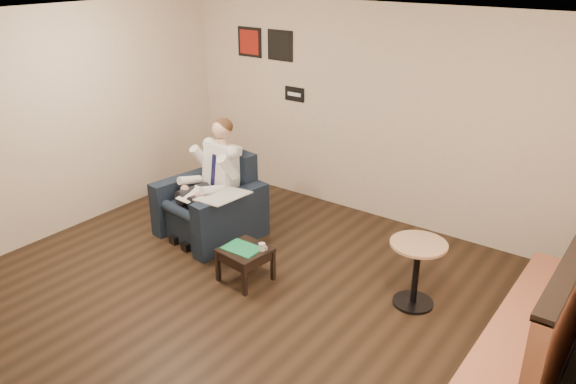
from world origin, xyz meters
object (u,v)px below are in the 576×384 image
Objects in this scene: green_folder at (242,248)px; smartphone at (257,245)px; armchair at (209,197)px; banquette at (537,301)px; side_table at (246,265)px; coffee_mug at (262,247)px; seated_man at (199,186)px; cafe_table at (416,274)px.

green_folder is 3.21× the size of smartphone.
armchair is at bearing 150.72° from green_folder.
armchair is 8.79× the size of smartphone.
green_folder is 0.15× the size of banquette.
coffee_mug is at bearing 26.95° from side_table.
side_table is at bearing 26.95° from green_folder.
side_table is 1.22× the size of green_folder.
seated_man is 1.34m from coffee_mug.
armchair is at bearing 177.24° from banquette.
side_table is 0.20m from green_folder.
green_folder is at bearing -20.78° from armchair.
coffee_mug is at bearing -7.10° from smartphone.
coffee_mug is (1.24, -0.49, -0.09)m from armchair.
seated_man reaches higher than smartphone.
seated_man reaches higher than armchair.
armchair reaches higher than cafe_table.
cafe_table is at bearing 10.60° from armchair.
side_table is at bearing -153.05° from coffee_mug.
banquette is at bearing 7.68° from seated_man.
side_table is 3.93× the size of smartphone.
green_folder is at bearing -172.24° from banquette.
smartphone is at bearing 65.91° from side_table.
armchair is 1.51× the size of cafe_table.
coffee_mug reaches higher than side_table.
side_table is at bearing -13.34° from seated_man.
smartphone is 1.71m from cafe_table.
seated_man reaches higher than green_folder.
banquette is 1.26m from cafe_table.
armchair is at bearing 151.94° from side_table.
seated_man is 1.20m from green_folder.
green_folder is (-0.03, -0.01, 0.20)m from side_table.
side_table is (1.07, -0.57, -0.32)m from armchair.
smartphone is (0.09, 0.15, -0.00)m from green_folder.
coffee_mug is (0.17, 0.09, 0.24)m from side_table.
green_folder is at bearing -153.05° from side_table.
side_table is 0.25m from smartphone.
seated_man is at bearing -90.00° from armchair.
green_folder reaches higher than smartphone.
cafe_table is at bearing 166.25° from banquette.
banquette is at bearing 21.77° from smartphone.
banquette is (3.97, -0.06, -0.05)m from seated_man.
coffee_mug is 0.12m from smartphone.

